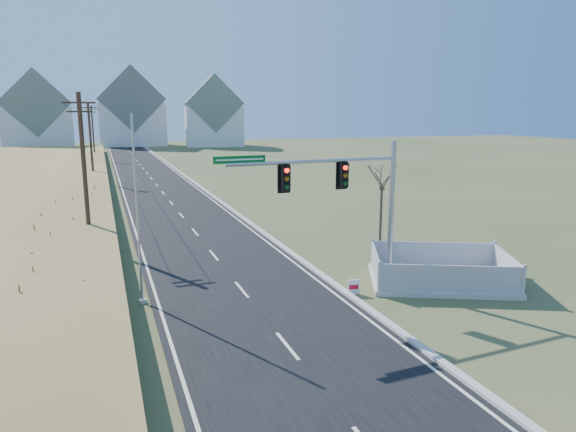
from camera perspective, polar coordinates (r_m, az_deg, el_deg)
The scene contains 14 objects.
ground at distance 19.74m, azimuth -2.10°, elevation -12.00°, with size 260.00×260.00×0.00m, color #384A24.
road at distance 67.92m, azimuth -15.25°, elevation 4.42°, with size 8.00×180.00×0.06m, color black.
curb at distance 68.38m, azimuth -11.78°, elevation 4.67°, with size 0.30×180.00×0.18m, color #B2AFA8.
utility_pole_near at distance 32.42m, azimuth -21.71°, elevation 5.02°, with size 1.80×0.26×9.00m.
utility_pole_mid at distance 62.33m, azimuth -21.07°, elevation 7.77°, with size 1.80×0.26×9.00m.
utility_pole_far at distance 92.31m, azimuth -20.85°, elevation 8.73°, with size 1.80×0.26×9.00m.
condo_nnw at distance 125.87m, azimuth -26.11°, elevation 9.87°, with size 14.93×11.17×17.03m.
condo_n at distance 129.47m, azimuth -16.98°, elevation 10.84°, with size 15.27×10.20×18.54m.
condo_ne at distance 123.91m, azimuth -8.26°, elevation 10.84°, with size 14.12×10.51×16.52m.
traffic_signal_mast at distance 22.21m, azimuth 7.54°, elevation 1.72°, with size 8.35×0.82×6.65m.
fence_enclosure at distance 25.24m, azimuth 16.53°, elevation -6.49°, with size 7.57×6.58×1.45m.
open_sign at distance 22.86m, azimuth 7.29°, elevation -7.82°, with size 0.52×0.15×0.65m.
flagpole at distance 21.78m, azimuth -16.30°, elevation -1.56°, with size 0.35×0.35×7.83m.
bare_tree at distance 31.61m, azimuth 10.43°, elevation 4.49°, with size 1.93×1.93×5.12m.
Camera 1 is at (-5.52, -17.25, 7.84)m, focal length 32.00 mm.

